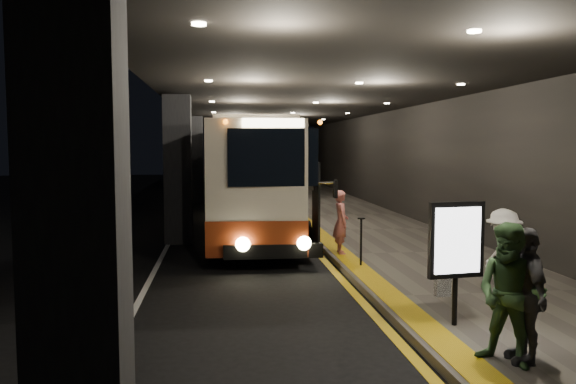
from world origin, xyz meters
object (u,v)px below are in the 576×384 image
coach_main (257,183)px  bag_polka (443,287)px  coach_third (236,162)px  stanchion_post (361,242)px  info_sign (456,242)px  passenger_waiting_grey (525,295)px  passenger_boarding (341,222)px  passenger_waiting_white (503,258)px  passenger_waiting_green (511,295)px  coach_second (245,166)px

coach_main → bag_polka: 8.98m
coach_third → stanchion_post: bearing=-83.5°
info_sign → passenger_waiting_grey: bearing=-87.1°
coach_main → passenger_boarding: bearing=-62.0°
coach_main → bag_polka: bearing=-67.4°
coach_main → bag_polka: size_ratio=33.10×
passenger_boarding → passenger_waiting_grey: passenger_waiting_grey is taller
coach_main → passenger_waiting_white: bearing=-64.6°
passenger_waiting_white → bag_polka: 1.26m
coach_main → passenger_waiting_green: size_ratio=6.32×
bag_polka → stanchion_post: 2.89m
passenger_waiting_green → passenger_waiting_white: size_ratio=1.07×
coach_second → stanchion_post: coach_second is taller
coach_main → passenger_waiting_grey: 11.86m
coach_third → info_sign: size_ratio=5.76×
passenger_waiting_green → passenger_waiting_grey: 0.29m
coach_second → info_sign: coach_second is taller
stanchion_post → passenger_boarding: bearing=95.6°
passenger_boarding → stanchion_post: 1.53m
coach_main → stanchion_post: coach_main is taller
coach_second → info_sign: size_ratio=6.27×
passenger_waiting_grey → passenger_boarding: bearing=-166.5°
stanchion_post → bag_polka: bearing=-72.9°
passenger_boarding → coach_third: bearing=3.5°
passenger_boarding → coach_second: bearing=5.8°
coach_third → passenger_waiting_green: 37.34m
passenger_waiting_grey → info_sign: (-0.27, 1.50, 0.42)m
coach_main → coach_second: (0.20, 12.52, 0.09)m
passenger_waiting_white → stanchion_post: bearing=-152.7°
passenger_boarding → passenger_waiting_grey: size_ratio=0.94×
passenger_boarding → passenger_waiting_green: 7.51m
info_sign → coach_second: bearing=88.1°
coach_second → passenger_waiting_grey: size_ratio=6.90×
info_sign → stanchion_post: (-0.36, 4.37, -0.74)m
passenger_waiting_green → stanchion_post: (-0.38, 5.99, -0.35)m
coach_main → stanchion_post: size_ratio=10.36×
coach_third → coach_second: bearing=-86.5°
passenger_waiting_white → passenger_waiting_grey: passenger_waiting_grey is taller
bag_polka → stanchion_post: bearing=107.1°
passenger_boarding → stanchion_post: bearing=-174.3°
info_sign → stanchion_post: 4.45m
coach_third → passenger_waiting_grey: size_ratio=6.35×
coach_second → info_sign: bearing=-81.1°
coach_third → passenger_waiting_white: (3.53, -34.76, -0.65)m
coach_main → coach_third: coach_main is taller
coach_second → passenger_waiting_green: size_ratio=6.63×
passenger_waiting_white → passenger_waiting_green: bearing=-23.5°
coach_main → passenger_waiting_white: size_ratio=6.77×
bag_polka → passenger_waiting_white: bearing=-44.1°
passenger_waiting_white → passenger_boarding: bearing=-158.1°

